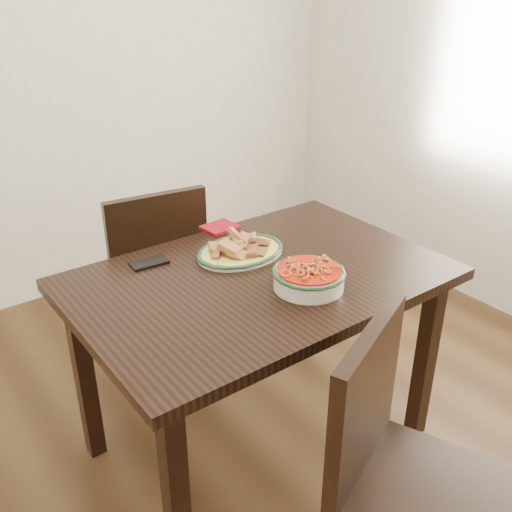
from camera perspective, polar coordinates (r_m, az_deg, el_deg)
floor at (r=2.29m, az=0.05°, el=-20.36°), size 3.50×3.50×0.00m
wall_back at (r=3.17m, az=-20.29°, el=18.21°), size 3.50×0.10×2.60m
dining_table at (r=1.99m, az=0.35°, el=-4.19°), size 1.25×0.83×0.75m
chair_far at (r=2.54m, az=-10.25°, el=-1.50°), size 0.47×0.47×0.89m
chair_near at (r=1.65m, az=14.02°, el=-19.68°), size 0.55×0.55×0.89m
fish_plate at (r=2.06m, az=-1.59°, el=1.26°), size 0.33×0.26×0.11m
noodle_bowl at (r=1.85m, az=5.29°, el=-1.95°), size 0.24×0.24×0.08m
smartphone at (r=2.04m, az=-10.64°, el=-0.67°), size 0.13×0.08×0.01m
napkin at (r=2.29m, az=-3.67°, el=2.89°), size 0.14×0.12×0.01m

